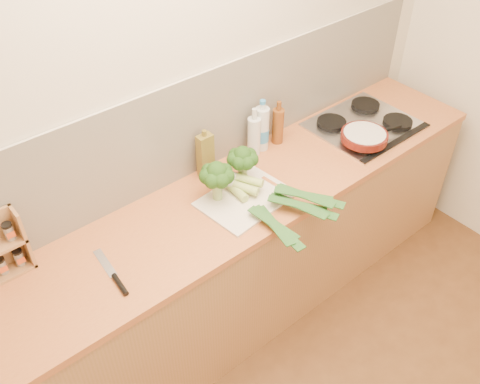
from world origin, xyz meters
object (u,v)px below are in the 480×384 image
object	(u,v)px
gas_hob	(365,124)
chopping_board	(245,199)
skillet	(365,136)
chefs_knife	(116,279)

from	to	relation	value
gas_hob	chopping_board	size ratio (longest dim) A/B	1.35
gas_hob	chopping_board	bearing A→B (deg)	-177.04
chopping_board	skillet	xyz separation A→B (m)	(0.80, -0.07, 0.05)
chefs_knife	chopping_board	bearing A→B (deg)	8.47
gas_hob	chefs_knife	world-z (taller)	gas_hob
chopping_board	skillet	bearing A→B (deg)	-10.78
chopping_board	skillet	distance (m)	0.80
skillet	chopping_board	bearing A→B (deg)	-170.51
gas_hob	skillet	size ratio (longest dim) A/B	1.56
chefs_knife	skillet	bearing A→B (deg)	4.19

